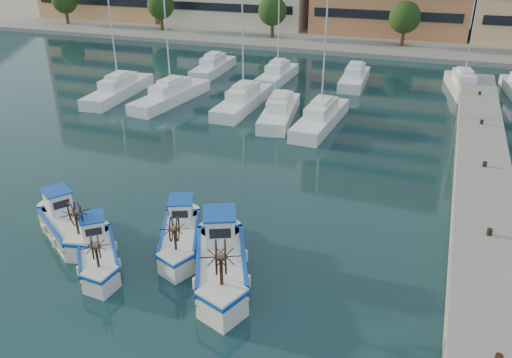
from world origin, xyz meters
The scene contains 7 objects.
ground centered at (0.00, 0.00, 0.00)m, with size 300.00×300.00×0.00m, color #1A4044.
quay centered at (13.00, 8.00, 0.60)m, with size 3.00×60.00×1.20m, color gray.
yacht_marina centered at (-3.02, 27.71, 0.53)m, with size 38.11×23.76×11.50m.
fishing_boat_a centered at (-5.85, 0.63, 0.74)m, with size 4.41×3.69×2.69m.
fishing_boat_b centered at (-3.06, -0.77, 0.68)m, with size 3.69×3.89×2.46m.
fishing_boat_c centered at (-0.28, 1.76, 0.72)m, with size 3.16×4.33×2.61m.
fishing_boat_d centered at (2.46, 0.34, 0.88)m, with size 3.99×5.28×3.19m.
Camera 1 is at (10.13, -15.45, 13.03)m, focal length 35.00 mm.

